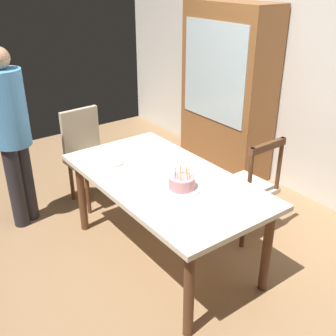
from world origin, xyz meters
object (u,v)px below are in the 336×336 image
at_px(birthday_cake, 182,184).
at_px(person_celebrant, 11,130).
at_px(china_cabinet, 227,92).
at_px(plate_near_celebrant, 110,162).
at_px(dining_table, 164,187).
at_px(plate_far_side, 179,166).
at_px(chair_spindle_back, 247,189).
at_px(chair_upholstered, 87,151).

distance_m(birthday_cake, person_celebrant, 1.64).
relative_size(birthday_cake, china_cabinet, 0.15).
bearing_deg(person_celebrant, plate_near_celebrant, 36.26).
height_order(dining_table, plate_far_side, plate_far_side).
relative_size(dining_table, birthday_cake, 6.18).
bearing_deg(birthday_cake, person_celebrant, -152.71).
bearing_deg(china_cabinet, person_celebrant, -96.89).
relative_size(dining_table, plate_far_side, 7.87).
bearing_deg(person_celebrant, dining_table, 31.75).
bearing_deg(plate_near_celebrant, china_cabinet, 104.73).
distance_m(birthday_cake, china_cabinet, 1.96).
bearing_deg(china_cabinet, dining_table, -58.87).
bearing_deg(china_cabinet, plate_far_side, -57.65).
height_order(dining_table, birthday_cake, birthday_cake).
distance_m(dining_table, plate_near_celebrant, 0.53).
relative_size(chair_spindle_back, china_cabinet, 0.50).
bearing_deg(plate_near_celebrant, chair_spindle_back, 57.42).
xyz_separation_m(birthday_cake, plate_near_celebrant, (-0.70, -0.20, -0.04)).
distance_m(person_celebrant, china_cabinet, 2.33).
distance_m(dining_table, chair_upholstered, 1.26).
distance_m(chair_spindle_back, chair_upholstered, 1.64).
relative_size(birthday_cake, plate_near_celebrant, 1.27).
bearing_deg(china_cabinet, plate_near_celebrant, -75.27).
relative_size(plate_near_celebrant, plate_far_side, 1.00).
distance_m(dining_table, chair_spindle_back, 0.83).
bearing_deg(dining_table, plate_near_celebrant, -156.27).
relative_size(dining_table, person_celebrant, 1.05).
bearing_deg(person_celebrant, chair_upholstered, 92.80).
xyz_separation_m(chair_upholstered, china_cabinet, (0.31, 1.61, 0.42)).
xyz_separation_m(chair_spindle_back, china_cabinet, (-1.10, 0.77, 0.49)).
distance_m(chair_upholstered, china_cabinet, 1.69).
xyz_separation_m(dining_table, plate_far_side, (-0.09, 0.21, 0.09)).
xyz_separation_m(plate_far_side, chair_spindle_back, (0.25, 0.58, -0.29)).
distance_m(chair_spindle_back, china_cabinet, 1.43).
bearing_deg(chair_upholstered, dining_table, 2.21).
distance_m(plate_near_celebrant, china_cabinet, 1.84).
bearing_deg(dining_table, chair_upholstered, -177.79).
height_order(plate_near_celebrant, chair_spindle_back, chair_spindle_back).
bearing_deg(birthday_cake, dining_table, 177.93).
xyz_separation_m(birthday_cake, china_cabinet, (-1.17, 1.57, 0.16)).
bearing_deg(chair_spindle_back, plate_near_celebrant, -122.58).
relative_size(dining_table, chair_upholstered, 1.82).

